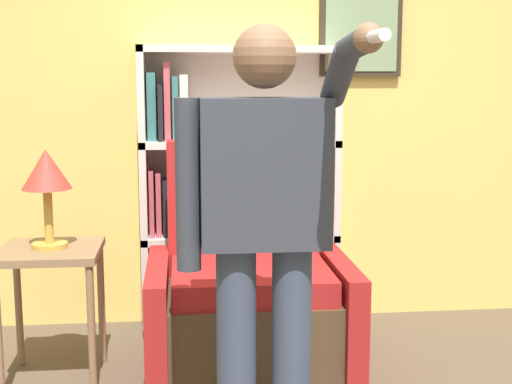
% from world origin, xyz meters
% --- Properties ---
extents(wall_back, '(8.00, 0.11, 2.80)m').
position_xyz_m(wall_back, '(0.01, 2.03, 1.40)').
color(wall_back, '#E0C160').
rests_on(wall_back, ground_plane).
extents(bookcase, '(1.14, 0.28, 1.64)m').
position_xyz_m(bookcase, '(-0.28, 1.87, 0.79)').
color(bookcase, silver).
rests_on(bookcase, ground_plane).
extents(armchair, '(1.00, 0.81, 1.14)m').
position_xyz_m(armchair, '(-0.18, 1.23, 0.36)').
color(armchair, '#4C3823').
rests_on(armchair, ground_plane).
extents(person_standing, '(0.62, 0.78, 1.65)m').
position_xyz_m(person_standing, '(-0.21, 0.34, 0.96)').
color(person_standing, '#384256').
rests_on(person_standing, ground_plane).
extents(side_table, '(0.47, 0.47, 0.66)m').
position_xyz_m(side_table, '(-1.13, 1.18, 0.55)').
color(side_table, '#846647').
rests_on(side_table, ground_plane).
extents(table_lamp, '(0.23, 0.23, 0.47)m').
position_xyz_m(table_lamp, '(-1.13, 1.18, 1.01)').
color(table_lamp, gold).
rests_on(table_lamp, side_table).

